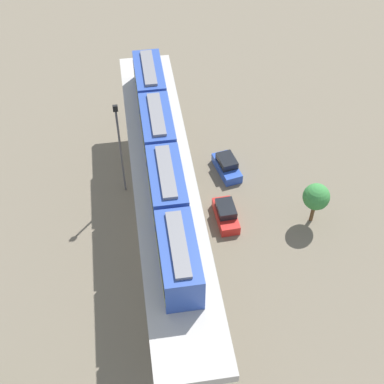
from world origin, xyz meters
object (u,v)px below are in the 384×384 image
(parked_car_blue, at_px, (227,166))
(tree_mid_lot, at_px, (316,197))
(parked_car_red, at_px, (226,214))
(signal_post, at_px, (120,146))
(train, at_px, (162,156))

(parked_car_blue, xyz_separation_m, tree_mid_lot, (6.70, -7.76, 2.47))
(parked_car_red, distance_m, signal_post, 11.83)
(train, xyz_separation_m, tree_mid_lot, (13.89, -0.89, -6.26))
(parked_car_blue, distance_m, parked_car_red, 6.59)
(parked_car_red, distance_m, tree_mid_lot, 8.54)
(train, xyz_separation_m, parked_car_red, (5.82, 0.42, -8.72))
(parked_car_blue, height_order, tree_mid_lot, tree_mid_lot)
(parked_car_red, relative_size, signal_post, 0.41)
(parked_car_blue, height_order, parked_car_red, same)
(tree_mid_lot, bearing_deg, train, 176.35)
(train, bearing_deg, parked_car_red, 4.14)
(train, distance_m, signal_post, 7.70)
(tree_mid_lot, bearing_deg, parked_car_red, 170.80)
(parked_car_red, relative_size, tree_mid_lot, 0.95)
(tree_mid_lot, xyz_separation_m, signal_post, (-17.29, 6.74, 2.58))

